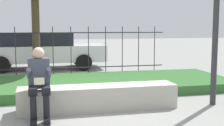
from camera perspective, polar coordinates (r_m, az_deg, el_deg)
The scene contains 6 objects.
ground_plane at distance 6.27m, azimuth -3.76°, elevation -8.50°, with size 60.00×60.00×0.00m, color gray.
stone_bench at distance 6.24m, azimuth -2.46°, elevation -6.55°, with size 3.12×0.59×0.48m.
person_seated_reader at distance 5.72m, azimuth -13.18°, elevation -2.99°, with size 0.42×0.73×1.28m.
grass_berm at distance 8.20m, azimuth -6.13°, elevation -4.01°, with size 8.12×2.65×0.23m.
iron_fence at distance 9.87m, azimuth -7.51°, elevation 2.14°, with size 6.12×0.03×1.62m.
car_parked_center at distance 12.15m, azimuth -12.71°, elevation 2.37°, with size 4.67×1.90×1.37m.
Camera 1 is at (-1.00, -5.96, 1.68)m, focal length 50.00 mm.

